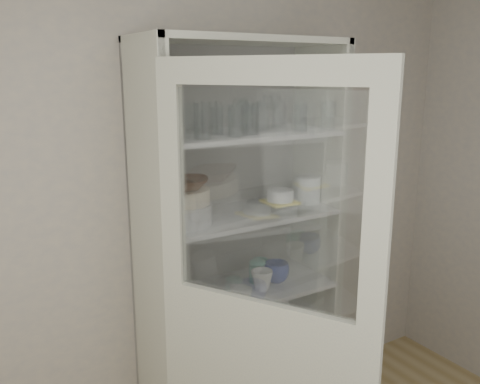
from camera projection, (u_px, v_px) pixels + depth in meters
wall_back at (184, 200)px, 2.60m from camera, size 3.60×0.02×2.60m
pantry_cabinet at (234, 268)px, 2.66m from camera, size 1.00×0.45×2.10m
cupboard_door at (263, 355)px, 1.97m from camera, size 0.49×0.80×2.00m
tumbler_0 at (172, 123)px, 2.10m from camera, size 0.09×0.09×0.15m
tumbler_1 at (203, 121)px, 2.17m from camera, size 0.10×0.10×0.15m
tumbler_2 at (251, 119)px, 2.31m from camera, size 0.09×0.09×0.15m
tumbler_3 at (236, 121)px, 2.24m from camera, size 0.09×0.09×0.14m
tumbler_4 at (300, 118)px, 2.45m from camera, size 0.07×0.07×0.13m
tumbler_5 at (300, 116)px, 2.47m from camera, size 0.08×0.08×0.14m
tumbler_6 at (328, 116)px, 2.50m from camera, size 0.09×0.09×0.14m
tumbler_7 at (160, 120)px, 2.21m from camera, size 0.10×0.10×0.16m
tumbler_8 at (209, 118)px, 2.34m from camera, size 0.10×0.10×0.15m
tumbler_9 at (217, 121)px, 2.34m from camera, size 0.06×0.06×0.13m
tumbler_10 at (247, 119)px, 2.43m from camera, size 0.06×0.06×0.13m
tumbler_11 at (263, 116)px, 2.49m from camera, size 0.09×0.09×0.14m
goblet_0 at (153, 119)px, 2.27m from camera, size 0.07×0.07×0.15m
goblet_1 at (243, 114)px, 2.50m from camera, size 0.07×0.07×0.16m
goblet_2 at (273, 109)px, 2.64m from camera, size 0.08×0.08×0.19m
goblet_3 at (267, 110)px, 2.59m from camera, size 0.08×0.08×0.19m
plate_stack_front at (186, 214)px, 2.32m from camera, size 0.24×0.24×0.10m
plate_stack_back at (163, 209)px, 2.40m from camera, size 0.19×0.19×0.10m
cream_bowl at (185, 196)px, 2.30m from camera, size 0.23×0.23×0.07m
terracotta_bowl at (185, 183)px, 2.29m from camera, size 0.28×0.28×0.05m
glass_platter at (280, 205)px, 2.63m from camera, size 0.43×0.43×0.02m
yellow_trivet at (280, 202)px, 2.63m from camera, size 0.16×0.16×0.01m
white_ramekin at (280, 195)px, 2.62m from camera, size 0.15×0.15×0.06m
grey_bowl_stack at (308, 190)px, 2.70m from camera, size 0.13×0.13×0.14m
mug_blue at (276, 272)px, 2.67m from camera, size 0.18×0.18×0.11m
mug_teal at (260, 267)px, 2.76m from camera, size 0.12×0.12×0.09m
mug_white at (262, 280)px, 2.58m from camera, size 0.11×0.11×0.10m
teal_jar at (258, 272)px, 2.68m from camera, size 0.09×0.09×0.11m
measuring_cups at (194, 306)px, 2.37m from camera, size 0.09×0.09×0.04m
white_canister at (167, 290)px, 2.42m from camera, size 0.13×0.13×0.14m
cream_dish at (222, 355)px, 2.66m from camera, size 0.28×0.28×0.07m
tin_box at (266, 346)px, 2.76m from camera, size 0.22×0.17×0.06m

